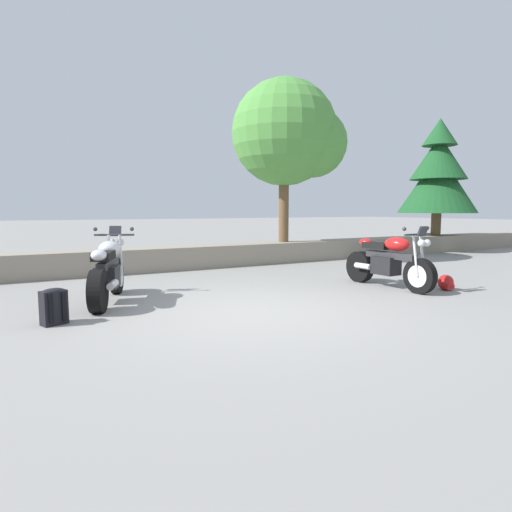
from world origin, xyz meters
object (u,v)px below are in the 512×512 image
Objects in this scene: motorcycle_silver_near_left at (108,272)px; pine_tree_mid_right at (438,173)px; rider_helmet at (446,283)px; leafy_tree_mid_left at (290,135)px; rider_backpack at (53,306)px; motorcycle_red_centre at (389,262)px.

pine_tree_mid_right reaches higher than motorcycle_silver_near_left.
motorcycle_silver_near_left is at bearing 160.88° from rider_helmet.
pine_tree_mid_right is at bearing 0.42° from leafy_tree_mid_left.
rider_backpack is 0.11× the size of leafy_tree_mid_left.
rider_helmet is 6.08m from leafy_tree_mid_left.
rider_helmet is at bearing -89.16° from leafy_tree_mid_left.
pine_tree_mid_right is (6.12, 5.12, 2.57)m from rider_helmet.
rider_helmet is (0.73, -0.70, -0.35)m from motorcycle_red_centre.
leafy_tree_mid_left is 1.11× the size of pine_tree_mid_right.
leafy_tree_mid_left is at bearing 33.53° from rider_backpack.
leafy_tree_mid_left reaches higher than motorcycle_red_centre.
pine_tree_mid_right is (6.19, 0.05, -0.79)m from leafy_tree_mid_left.
leafy_tree_mid_left is (6.35, 4.21, 3.25)m from rider_backpack.
motorcycle_red_centre reaches higher than rider_backpack.
motorcycle_silver_near_left is at bearing 165.70° from motorcycle_red_centre.
rider_helmet is at bearing -7.64° from rider_backpack.
motorcycle_red_centre is 8.45m from pine_tree_mid_right.
motorcycle_red_centre is at bearing 136.26° from rider_helmet.
motorcycle_red_centre is 1.06m from rider_helmet.
pine_tree_mid_right is (6.84, 4.42, 2.22)m from motorcycle_red_centre.
motorcycle_red_centre is 5.71m from rider_backpack.
rider_backpack reaches higher than rider_helmet.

